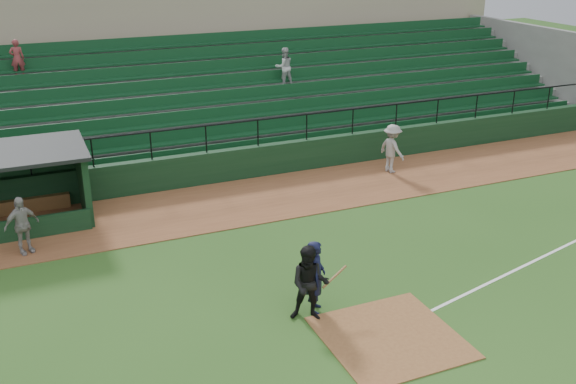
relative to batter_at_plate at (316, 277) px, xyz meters
name	(u,v)px	position (x,y,z in m)	size (l,w,h in m)	color
ground	(369,316)	(1.08, -0.74, -0.94)	(90.00, 90.00, 0.00)	#285019
warning_track	(254,200)	(1.08, 7.26, -0.92)	(40.00, 4.00, 0.03)	brown
home_plate_dirt	(390,337)	(1.08, -1.74, -0.92)	(3.00, 3.00, 0.03)	brown
stadium_structure	(187,85)	(1.08, 15.72, 1.36)	(38.00, 13.08, 6.40)	black
batter_at_plate	(316,277)	(0.00, 0.00, 0.00)	(1.16, 0.82, 1.88)	black
umpire	(310,284)	(-0.30, -0.28, 0.02)	(0.93, 0.72, 1.91)	black
runner	(392,148)	(6.93, 7.82, 0.03)	(1.21, 0.70, 1.88)	gray
dugout_player_a	(22,225)	(-6.40, 6.05, -0.05)	(1.01, 0.42, 1.73)	gray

